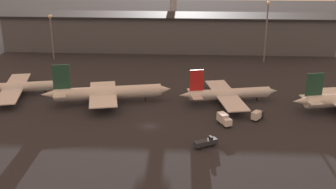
% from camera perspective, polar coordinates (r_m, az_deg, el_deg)
% --- Properties ---
extents(ground, '(600.00, 600.00, 0.00)m').
position_cam_1_polar(ground, '(134.54, -2.57, -4.31)').
color(ground, '#26262B').
extents(terminal_building, '(171.61, 21.87, 18.92)m').
position_cam_1_polar(terminal_building, '(226.21, -0.09, 8.43)').
color(terminal_building, '#4C515B').
rests_on(terminal_building, ground).
extents(airplane_0, '(36.19, 36.12, 13.30)m').
position_cam_1_polar(airplane_0, '(170.17, -19.92, 0.94)').
color(airplane_0, silver).
rests_on(airplane_0, ground).
extents(airplane_1, '(46.58, 28.48, 15.11)m').
position_cam_1_polar(airplane_1, '(153.52, -8.28, 0.23)').
color(airplane_1, white).
rests_on(airplane_1, ground).
extents(airplane_2, '(36.61, 33.34, 12.83)m').
position_cam_1_polar(airplane_2, '(154.47, 8.18, 0.09)').
color(airplane_2, silver).
rests_on(airplane_2, ground).
extents(service_vehicle_0, '(7.13, 5.37, 2.90)m').
position_cam_1_polar(service_vehicle_0, '(121.56, 5.13, -6.48)').
color(service_vehicle_0, '#282D38').
rests_on(service_vehicle_0, ground).
extents(service_vehicle_1, '(4.76, 6.65, 3.52)m').
position_cam_1_polar(service_vehicle_1, '(135.97, 7.58, -3.31)').
color(service_vehicle_1, white).
rests_on(service_vehicle_1, ground).
extents(service_vehicle_2, '(4.95, 5.79, 3.16)m').
position_cam_1_polar(service_vehicle_2, '(141.43, 12.01, -2.72)').
color(service_vehicle_2, '#282D38').
rests_on(service_vehicle_2, ground).
extents(lamp_post_0, '(1.80, 1.80, 22.00)m').
position_cam_1_polar(lamp_post_0, '(214.68, -15.54, 8.34)').
color(lamp_post_0, slate).
rests_on(lamp_post_0, ground).
extents(lamp_post_1, '(1.80, 1.80, 29.18)m').
position_cam_1_polar(lamp_post_1, '(205.75, 13.22, 9.17)').
color(lamp_post_1, slate).
rests_on(lamp_post_1, ground).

